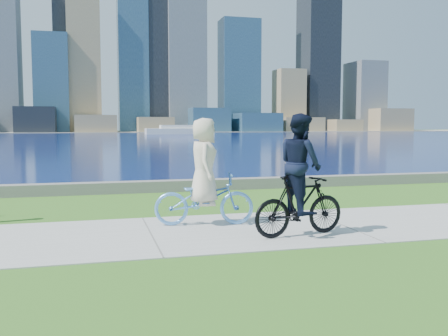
# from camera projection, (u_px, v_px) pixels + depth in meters

# --- Properties ---
(ground) EXTENTS (320.00, 320.00, 0.00)m
(ground) POSITION_uv_depth(u_px,v_px,m) (151.00, 235.00, 9.63)
(ground) COLOR #30651A
(ground) RESTS_ON ground
(concrete_path) EXTENTS (80.00, 3.50, 0.02)m
(concrete_path) POSITION_uv_depth(u_px,v_px,m) (151.00, 235.00, 9.63)
(concrete_path) COLOR #A9A9A4
(concrete_path) RESTS_ON ground
(seawall) EXTENTS (90.00, 0.50, 0.35)m
(seawall) POSITION_uv_depth(u_px,v_px,m) (129.00, 187.00, 15.58)
(seawall) COLOR slate
(seawall) RESTS_ON ground
(bay_water) EXTENTS (320.00, 131.00, 0.01)m
(bay_water) POSITION_uv_depth(u_px,v_px,m) (100.00, 138.00, 78.99)
(bay_water) COLOR navy
(bay_water) RESTS_ON ground
(far_shore) EXTENTS (320.00, 30.00, 0.12)m
(far_shore) POSITION_uv_depth(u_px,v_px,m) (97.00, 132.00, 134.86)
(far_shore) COLOR gray
(far_shore) RESTS_ON ground
(city_skyline) EXTENTS (176.59, 23.73, 76.00)m
(city_skyline) POSITION_uv_depth(u_px,v_px,m) (103.00, 44.00, 132.97)
(city_skyline) COLOR navy
(city_skyline) RESTS_ON ground
(ferry_far) EXTENTS (14.33, 4.09, 1.95)m
(ferry_far) POSITION_uv_depth(u_px,v_px,m) (180.00, 130.00, 105.55)
(ferry_far) COLOR silver
(ferry_far) RESTS_ON ground
(cyclist_woman) EXTENTS (1.06, 2.18, 2.25)m
(cyclist_woman) POSITION_uv_depth(u_px,v_px,m) (204.00, 185.00, 10.47)
(cyclist_woman) COLOR #63A6F1
(cyclist_woman) RESTS_ON ground
(cyclist_man) EXTENTS (0.87, 1.99, 2.32)m
(cyclist_man) POSITION_uv_depth(u_px,v_px,m) (300.00, 185.00, 9.43)
(cyclist_man) COLOR black
(cyclist_man) RESTS_ON ground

